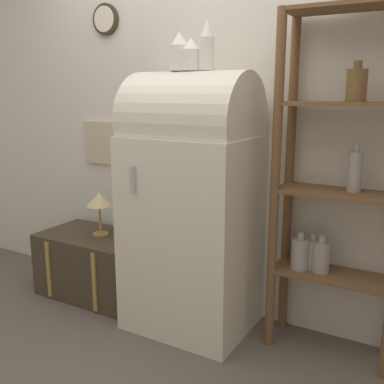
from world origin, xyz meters
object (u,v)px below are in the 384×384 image
(refrigerator, at_px, (192,201))
(vase_right, at_px, (207,47))
(suitcase_trunk, at_px, (95,264))
(vase_center, at_px, (191,56))
(vase_left, at_px, (179,53))
(desk_lamp, at_px, (99,202))

(refrigerator, bearing_deg, vase_right, 3.39)
(suitcase_trunk, height_order, vase_center, vase_center)
(refrigerator, height_order, vase_right, vase_right)
(refrigerator, height_order, suitcase_trunk, refrigerator)
(refrigerator, xyz_separation_m, vase_left, (-0.07, -0.01, 0.83))
(vase_right, bearing_deg, suitcase_trunk, 179.26)
(vase_center, relative_size, desk_lamp, 0.57)
(vase_left, bearing_deg, vase_center, 4.73)
(vase_left, xyz_separation_m, desk_lamp, (-0.67, 0.04, -0.94))
(vase_left, bearing_deg, desk_lamp, 176.52)
(vase_right, bearing_deg, vase_left, -173.51)
(vase_center, bearing_deg, vase_left, -175.27)
(vase_center, xyz_separation_m, vase_right, (0.09, 0.01, 0.04))
(suitcase_trunk, bearing_deg, vase_center, -1.71)
(vase_center, height_order, vase_right, vase_right)
(suitcase_trunk, xyz_separation_m, vase_center, (0.80, -0.02, 1.38))
(vase_right, xyz_separation_m, desk_lamp, (-0.84, 0.02, -0.97))
(refrigerator, relative_size, vase_left, 7.29)
(suitcase_trunk, relative_size, vase_right, 2.84)
(refrigerator, height_order, vase_left, vase_left)
(vase_center, distance_m, desk_lamp, 1.19)
(refrigerator, distance_m, desk_lamp, 0.75)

